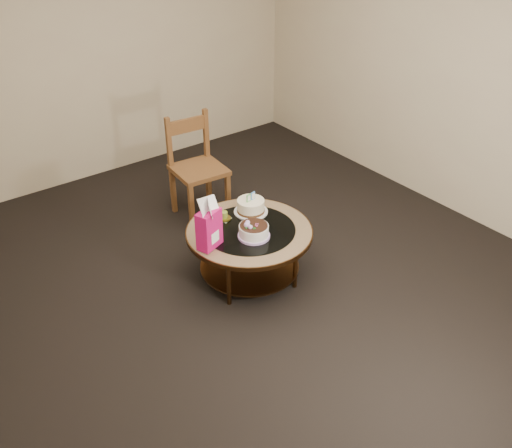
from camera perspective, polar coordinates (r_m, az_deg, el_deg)
ground at (r=4.80m, az=-0.64°, el=-5.09°), size 5.00×5.00×0.00m
room_walls at (r=4.05m, az=-0.78°, el=12.46°), size 4.52×5.02×2.61m
coffee_table at (r=4.58m, az=-0.67°, el=-1.34°), size 1.02×1.02×0.46m
decorated_cake at (r=4.42m, az=-0.24°, el=-0.77°), size 0.25×0.25×0.15m
cream_cake at (r=4.73m, az=-0.52°, el=1.77°), size 0.28×0.28×0.18m
gift_bag at (r=4.25m, az=-4.74°, el=-0.01°), size 0.22×0.19×0.40m
pillar_candle at (r=4.65m, az=-3.19°, el=0.71°), size 0.12×0.12×0.08m
dining_chair at (r=5.43m, az=-5.94°, el=5.69°), size 0.49×0.49×0.98m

